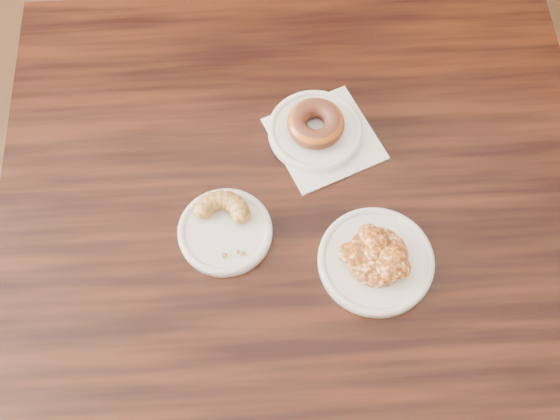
{
  "coord_description": "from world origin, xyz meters",
  "views": [
    {
      "loc": [
        0.02,
        -0.56,
        1.75
      ],
      "look_at": [
        0.04,
        -0.09,
        0.8
      ],
      "focal_mm": 45.0,
      "sensor_mm": 36.0,
      "label": 1
    }
  ],
  "objects_px": {
    "glazed_donut": "(316,123)",
    "apple_fritter": "(377,256)",
    "cruller_fragment": "(224,226)",
    "cafe_table": "(297,301)"
  },
  "relations": [
    {
      "from": "cruller_fragment",
      "to": "glazed_donut",
      "type": "bearing_deg",
      "value": 49.19
    },
    {
      "from": "glazed_donut",
      "to": "cruller_fragment",
      "type": "distance_m",
      "value": 0.23
    },
    {
      "from": "cafe_table",
      "to": "cruller_fragment",
      "type": "relative_size",
      "value": 9.26
    },
    {
      "from": "cafe_table",
      "to": "glazed_donut",
      "type": "xyz_separation_m",
      "value": [
        0.03,
        0.17,
        0.41
      ]
    },
    {
      "from": "cafe_table",
      "to": "glazed_donut",
      "type": "relative_size",
      "value": 10.2
    },
    {
      "from": "cafe_table",
      "to": "apple_fritter",
      "type": "relative_size",
      "value": 7.51
    },
    {
      "from": "glazed_donut",
      "to": "apple_fritter",
      "type": "bearing_deg",
      "value": -71.85
    },
    {
      "from": "cafe_table",
      "to": "apple_fritter",
      "type": "height_order",
      "value": "apple_fritter"
    },
    {
      "from": "cafe_table",
      "to": "cruller_fragment",
      "type": "height_order",
      "value": "cruller_fragment"
    },
    {
      "from": "glazed_donut",
      "to": "cruller_fragment",
      "type": "height_order",
      "value": "glazed_donut"
    }
  ]
}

